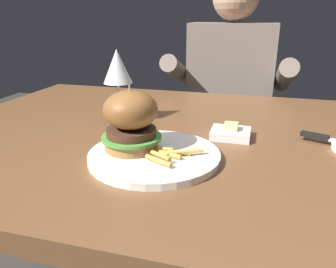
% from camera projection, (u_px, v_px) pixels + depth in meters
% --- Properties ---
extents(dining_table, '(1.27, 0.89, 0.74)m').
position_uv_depth(dining_table, '(184.00, 165.00, 0.83)').
color(dining_table, brown).
rests_on(dining_table, ground).
extents(main_plate, '(0.26, 0.26, 0.01)m').
position_uv_depth(main_plate, '(154.00, 155.00, 0.65)').
color(main_plate, white).
rests_on(main_plate, dining_table).
extents(burger_sandwich, '(0.12, 0.12, 0.13)m').
position_uv_depth(burger_sandwich, '(131.00, 120.00, 0.65)').
color(burger_sandwich, '#9E6B38').
rests_on(burger_sandwich, main_plate).
extents(fries_pile, '(0.12, 0.09, 0.02)m').
position_uv_depth(fries_pile, '(168.00, 154.00, 0.62)').
color(fries_pile, gold).
rests_on(fries_pile, main_plate).
extents(wine_glass, '(0.08, 0.08, 0.19)m').
position_uv_depth(wine_glass, '(117.00, 68.00, 0.84)').
color(wine_glass, silver).
rests_on(wine_glass, dining_table).
extents(butter_dish, '(0.09, 0.07, 0.04)m').
position_uv_depth(butter_dish, '(231.00, 133.00, 0.76)').
color(butter_dish, white).
rests_on(butter_dish, dining_table).
extents(diner_person, '(0.51, 0.36, 1.18)m').
position_uv_depth(diner_person, '(228.00, 118.00, 1.50)').
color(diner_person, '#282833').
rests_on(diner_person, ground).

